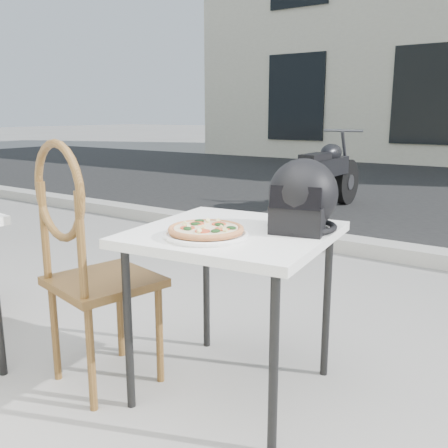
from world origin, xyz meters
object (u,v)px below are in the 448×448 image
Objects in this scene: pizza at (206,229)px; cafe_chair_main at (86,255)px; helmet at (302,199)px; cafe_table_main at (234,245)px; motorcycle at (325,177)px; plate at (206,235)px.

pizza is 0.28× the size of cafe_chair_main.
pizza is 0.89× the size of helmet.
cafe_table_main is 4.23m from motorcycle.
cafe_chair_main is at bearing -160.04° from helmet.
helmet is at bearing 52.46° from plate.
cafe_chair_main is (-0.51, -0.16, -0.15)m from pizza.
cafe_table_main is at bearing 84.44° from plate.
motorcycle is (-1.56, 3.86, -0.42)m from helmet.
cafe_chair_main is at bearing -162.49° from pizza.
cafe_table_main is at bearing -159.01° from helmet.
pizza is at bearing -149.76° from cafe_chair_main.
pizza reaches higher than plate.
plate is (-0.02, -0.17, 0.08)m from cafe_table_main.
helmet reaches higher than motorcycle.
cafe_chair_main is (-0.53, -0.33, -0.05)m from cafe_table_main.
motorcycle is at bearing -66.90° from cafe_chair_main.
cafe_table_main is 0.19m from plate.
cafe_table_main is 2.42× the size of helmet.
plate is at bearing -149.78° from cafe_chair_main.
plate is 1.24× the size of helmet.
plate is 0.02m from pizza.
motorcycle reaches higher than pizza.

